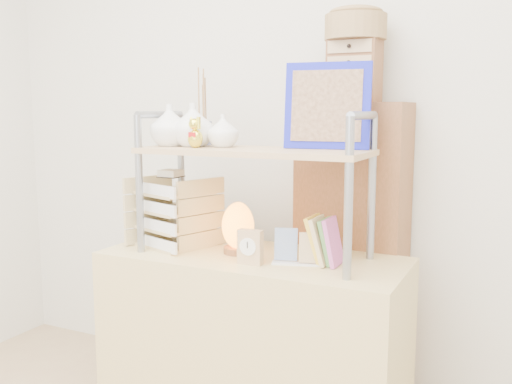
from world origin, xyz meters
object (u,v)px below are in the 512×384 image
Objects in this scene: cabinet at (351,260)px; letter_tray at (172,216)px; desk at (253,345)px; salt_lamp at (238,227)px.

letter_tray is (-0.67, -0.38, 0.20)m from cabinet.
letter_tray is (-0.37, -0.01, 0.50)m from desk.
letter_tray is 1.59× the size of salt_lamp.
desk is at bearing 1.17° from letter_tray.
letter_tray is at bearing -177.70° from salt_lamp.
cabinet reaches higher than salt_lamp.
salt_lamp is at bearing 2.30° from letter_tray.
cabinet reaches higher than letter_tray.
letter_tray is 0.31m from salt_lamp.
letter_tray reaches higher than desk.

